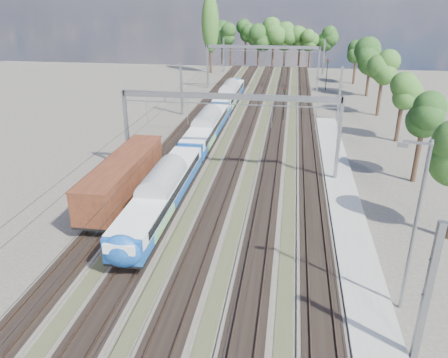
# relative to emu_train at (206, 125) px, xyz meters

# --- Properties ---
(track_bed) EXTENTS (21.00, 130.00, 0.34)m
(track_bed) POSITION_rel_emu_train_xyz_m (4.50, 4.70, -2.46)
(track_bed) COLOR #47423A
(track_bed) RESTS_ON ground
(platform) EXTENTS (3.00, 70.00, 0.30)m
(platform) POSITION_rel_emu_train_xyz_m (16.50, -20.30, -2.41)
(platform) COLOR gray
(platform) RESTS_ON ground
(catenary) EXTENTS (25.65, 130.00, 9.00)m
(catenary) POSITION_rel_emu_train_xyz_m (4.83, 12.38, 3.84)
(catenary) COLOR slate
(catenary) RESTS_ON ground
(tree_belt) EXTENTS (40.25, 98.48, 11.99)m
(tree_belt) POSITION_rel_emu_train_xyz_m (12.06, 50.81, 5.25)
(tree_belt) COLOR black
(tree_belt) RESTS_ON ground
(poplar) EXTENTS (4.40, 4.40, 19.04)m
(poplar) POSITION_rel_emu_train_xyz_m (-10.00, 57.70, 9.32)
(poplar) COLOR black
(poplar) RESTS_ON ground
(emu_train) EXTENTS (2.98, 63.02, 4.36)m
(emu_train) POSITION_rel_emu_train_xyz_m (0.00, 0.00, 0.00)
(emu_train) COLOR black
(emu_train) RESTS_ON ground
(freight_boxcar) EXTENTS (3.25, 15.67, 4.04)m
(freight_boxcar) POSITION_rel_emu_train_xyz_m (-4.50, -18.48, -0.10)
(freight_boxcar) COLOR black
(freight_boxcar) RESTS_ON ground
(worker) EXTENTS (0.39, 0.59, 1.59)m
(worker) POSITION_rel_emu_train_xyz_m (3.81, 25.34, -1.77)
(worker) COLOR black
(worker) RESTS_ON ground
(signal_near) EXTENTS (0.37, 0.34, 5.22)m
(signal_near) POSITION_rel_emu_train_xyz_m (9.82, 13.05, 0.74)
(signal_near) COLOR black
(signal_near) RESTS_ON ground
(signal_far) EXTENTS (0.43, 0.40, 6.36)m
(signal_far) POSITION_rel_emu_train_xyz_m (17.87, 38.93, 1.46)
(signal_far) COLOR black
(signal_far) RESTS_ON ground
(lamp_post) EXTENTS (1.87, 0.43, 11.21)m
(lamp_post) POSITION_rel_emu_train_xyz_m (18.39, -30.96, 3.55)
(lamp_post) COLOR slate
(lamp_post) RESTS_ON ground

